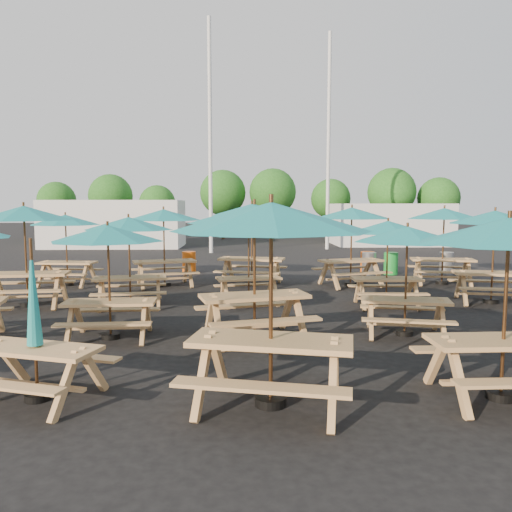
{
  "coord_description": "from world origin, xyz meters",
  "views": [
    {
      "loc": [
        -0.41,
        -12.28,
        2.51
      ],
      "look_at": [
        0.0,
        1.5,
        1.1
      ],
      "focal_mm": 35.0,
      "sensor_mm": 36.0,
      "label": 1
    }
  ],
  "objects_px": {
    "waste_bin_0": "(189,262)",
    "waste_bin_3": "(391,263)",
    "picnic_unit_9": "(254,221)",
    "picnic_unit_18": "(495,222)",
    "waste_bin_4": "(446,263)",
    "picnic_unit_5": "(108,239)",
    "picnic_unit_11": "(252,214)",
    "picnic_unit_19": "(444,217)",
    "picnic_unit_10": "(249,234)",
    "picnic_unit_6": "(129,228)",
    "picnic_unit_8": "(271,227)",
    "waste_bin_1": "(367,262)",
    "picnic_unit_4": "(35,335)",
    "picnic_unit_14": "(388,231)",
    "picnic_unit_15": "(352,217)",
    "picnic_unit_7": "(164,219)",
    "picnic_unit_13": "(407,240)",
    "waste_bin_2": "(369,264)",
    "picnic_unit_2": "(24,218)",
    "picnic_unit_3": "(66,223)",
    "picnic_unit_12": "(509,240)"
  },
  "relations": [
    {
      "from": "waste_bin_0",
      "to": "waste_bin_3",
      "type": "distance_m",
      "value": 7.38
    },
    {
      "from": "picnic_unit_9",
      "to": "waste_bin_0",
      "type": "bearing_deg",
      "value": 88.54
    },
    {
      "from": "picnic_unit_18",
      "to": "waste_bin_4",
      "type": "relative_size",
      "value": 3.44
    },
    {
      "from": "picnic_unit_5",
      "to": "picnic_unit_11",
      "type": "height_order",
      "value": "picnic_unit_11"
    },
    {
      "from": "picnic_unit_19",
      "to": "waste_bin_0",
      "type": "distance_m",
      "value": 8.95
    },
    {
      "from": "picnic_unit_10",
      "to": "picnic_unit_19",
      "type": "xyz_separation_m",
      "value": [
        6.21,
        3.02,
        0.33
      ]
    },
    {
      "from": "picnic_unit_6",
      "to": "picnic_unit_8",
      "type": "xyz_separation_m",
      "value": [
        3.11,
        -6.21,
        0.29
      ]
    },
    {
      "from": "waste_bin_1",
      "to": "picnic_unit_4",
      "type": "bearing_deg",
      "value": -121.69
    },
    {
      "from": "picnic_unit_14",
      "to": "picnic_unit_15",
      "type": "height_order",
      "value": "picnic_unit_15"
    },
    {
      "from": "picnic_unit_4",
      "to": "picnic_unit_7",
      "type": "distance_m",
      "value": 9.2
    },
    {
      "from": "picnic_unit_4",
      "to": "picnic_unit_15",
      "type": "height_order",
      "value": "picnic_unit_15"
    },
    {
      "from": "picnic_unit_4",
      "to": "picnic_unit_8",
      "type": "height_order",
      "value": "picnic_unit_8"
    },
    {
      "from": "picnic_unit_5",
      "to": "picnic_unit_9",
      "type": "bearing_deg",
      "value": -5.19
    },
    {
      "from": "picnic_unit_11",
      "to": "picnic_unit_18",
      "type": "xyz_separation_m",
      "value": [
        6.1,
        -3.08,
        -0.15
      ]
    },
    {
      "from": "picnic_unit_11",
      "to": "picnic_unit_18",
      "type": "height_order",
      "value": "picnic_unit_11"
    },
    {
      "from": "picnic_unit_5",
      "to": "waste_bin_3",
      "type": "xyz_separation_m",
      "value": [
        7.9,
        8.53,
        -1.48
      ]
    },
    {
      "from": "picnic_unit_4",
      "to": "picnic_unit_11",
      "type": "relative_size",
      "value": 0.7
    },
    {
      "from": "picnic_unit_4",
      "to": "waste_bin_0",
      "type": "height_order",
      "value": "picnic_unit_4"
    },
    {
      "from": "picnic_unit_4",
      "to": "waste_bin_3",
      "type": "distance_m",
      "value": 14.06
    },
    {
      "from": "picnic_unit_9",
      "to": "picnic_unit_13",
      "type": "xyz_separation_m",
      "value": [
        2.92,
        0.2,
        -0.37
      ]
    },
    {
      "from": "picnic_unit_10",
      "to": "picnic_unit_14",
      "type": "relative_size",
      "value": 1.09
    },
    {
      "from": "waste_bin_2",
      "to": "waste_bin_3",
      "type": "distance_m",
      "value": 0.8
    },
    {
      "from": "picnic_unit_2",
      "to": "picnic_unit_9",
      "type": "height_order",
      "value": "picnic_unit_9"
    },
    {
      "from": "picnic_unit_11",
      "to": "picnic_unit_14",
      "type": "bearing_deg",
      "value": -33.16
    },
    {
      "from": "picnic_unit_2",
      "to": "picnic_unit_5",
      "type": "distance_m",
      "value": 4.24
    },
    {
      "from": "picnic_unit_6",
      "to": "picnic_unit_7",
      "type": "xyz_separation_m",
      "value": [
        0.37,
        3.16,
        0.14
      ]
    },
    {
      "from": "picnic_unit_7",
      "to": "picnic_unit_8",
      "type": "height_order",
      "value": "picnic_unit_8"
    },
    {
      "from": "picnic_unit_6",
      "to": "picnic_unit_10",
      "type": "distance_m",
      "value": 2.95
    },
    {
      "from": "picnic_unit_5",
      "to": "picnic_unit_14",
      "type": "height_order",
      "value": "picnic_unit_5"
    },
    {
      "from": "picnic_unit_9",
      "to": "picnic_unit_13",
      "type": "relative_size",
      "value": 1.23
    },
    {
      "from": "picnic_unit_13",
      "to": "picnic_unit_19",
      "type": "relative_size",
      "value": 0.89
    },
    {
      "from": "picnic_unit_4",
      "to": "waste_bin_3",
      "type": "height_order",
      "value": "picnic_unit_4"
    },
    {
      "from": "waste_bin_1",
      "to": "picnic_unit_3",
      "type": "bearing_deg",
      "value": -166.13
    },
    {
      "from": "picnic_unit_13",
      "to": "waste_bin_0",
      "type": "relative_size",
      "value": 3.04
    },
    {
      "from": "picnic_unit_15",
      "to": "waste_bin_4",
      "type": "bearing_deg",
      "value": 15.55
    },
    {
      "from": "picnic_unit_19",
      "to": "picnic_unit_12",
      "type": "bearing_deg",
      "value": -96.91
    },
    {
      "from": "picnic_unit_5",
      "to": "picnic_unit_19",
      "type": "distance_m",
      "value": 10.86
    },
    {
      "from": "picnic_unit_11",
      "to": "picnic_unit_13",
      "type": "xyz_separation_m",
      "value": [
        2.83,
        -6.17,
        -0.39
      ]
    },
    {
      "from": "waste_bin_1",
      "to": "waste_bin_3",
      "type": "distance_m",
      "value": 0.84
    },
    {
      "from": "picnic_unit_2",
      "to": "picnic_unit_3",
      "type": "distance_m",
      "value": 3.24
    },
    {
      "from": "picnic_unit_7",
      "to": "picnic_unit_10",
      "type": "height_order",
      "value": "picnic_unit_7"
    },
    {
      "from": "picnic_unit_12",
      "to": "waste_bin_2",
      "type": "relative_size",
      "value": 2.95
    },
    {
      "from": "picnic_unit_3",
      "to": "picnic_unit_8",
      "type": "relative_size",
      "value": 0.8
    },
    {
      "from": "picnic_unit_12",
      "to": "picnic_unit_14",
      "type": "bearing_deg",
      "value": 86.71
    },
    {
      "from": "picnic_unit_13",
      "to": "waste_bin_0",
      "type": "bearing_deg",
      "value": 131.89
    },
    {
      "from": "picnic_unit_12",
      "to": "picnic_unit_11",
      "type": "bearing_deg",
      "value": 106.89
    },
    {
      "from": "picnic_unit_15",
      "to": "waste_bin_3",
      "type": "height_order",
      "value": "picnic_unit_15"
    },
    {
      "from": "picnic_unit_7",
      "to": "picnic_unit_12",
      "type": "bearing_deg",
      "value": -74.99
    },
    {
      "from": "picnic_unit_13",
      "to": "waste_bin_4",
      "type": "relative_size",
      "value": 3.04
    },
    {
      "from": "picnic_unit_9",
      "to": "picnic_unit_10",
      "type": "distance_m",
      "value": 3.38
    }
  ]
}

